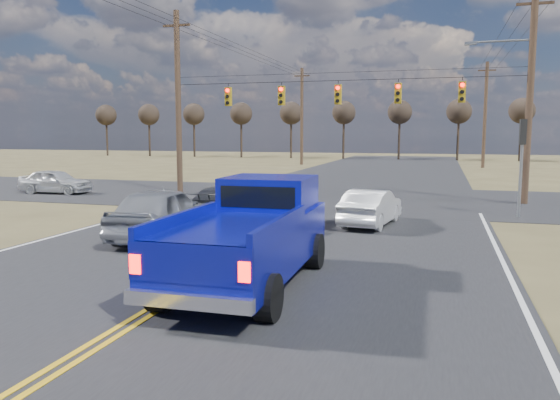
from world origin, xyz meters
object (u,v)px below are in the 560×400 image
(pickup_truck, at_px, (251,235))
(cross_car_west, at_px, (55,181))
(silver_suv, at_px, (162,212))
(white_car_queue, at_px, (371,207))
(black_suv, at_px, (264,208))
(dgrey_car_queue, at_px, (222,202))

(pickup_truck, relative_size, cross_car_west, 1.55)
(silver_suv, distance_m, white_car_queue, 7.55)
(black_suv, relative_size, cross_car_west, 1.27)
(silver_suv, bearing_deg, white_car_queue, -149.35)
(pickup_truck, height_order, dgrey_car_queue, pickup_truck)
(pickup_truck, height_order, white_car_queue, pickup_truck)
(silver_suv, relative_size, cross_car_west, 1.24)
(cross_car_west, bearing_deg, white_car_queue, -108.93)
(dgrey_car_queue, bearing_deg, silver_suv, 83.38)
(white_car_queue, bearing_deg, black_suv, 31.37)
(dgrey_car_queue, bearing_deg, white_car_queue, 176.25)
(pickup_truck, bearing_deg, silver_suv, 135.98)
(black_suv, bearing_deg, silver_suv, 51.48)
(black_suv, bearing_deg, pickup_truck, 108.58)
(black_suv, xyz_separation_m, cross_car_west, (-14.52, 7.05, -0.02))
(dgrey_car_queue, bearing_deg, black_suv, 141.98)
(black_suv, xyz_separation_m, white_car_queue, (3.60, 1.56, -0.04))
(silver_suv, xyz_separation_m, cross_car_west, (-12.01, 9.91, -0.17))
(black_suv, bearing_deg, cross_car_west, -23.16)
(pickup_truck, distance_m, white_car_queue, 8.83)
(pickup_truck, distance_m, dgrey_car_queue, 9.71)
(white_car_queue, distance_m, dgrey_car_queue, 5.89)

